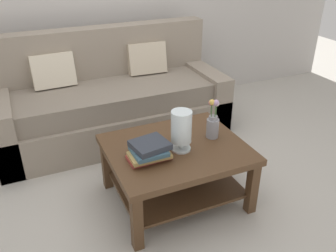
# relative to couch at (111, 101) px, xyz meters

# --- Properties ---
(ground_plane) EXTENTS (10.00, 10.00, 0.00)m
(ground_plane) POSITION_rel_couch_xyz_m (0.13, -0.97, -0.36)
(ground_plane) COLOR #B7B2A8
(couch) EXTENTS (2.26, 0.90, 1.06)m
(couch) POSITION_rel_couch_xyz_m (0.00, 0.00, 0.00)
(couch) COLOR gray
(couch) RESTS_ON ground
(coffee_table) EXTENTS (1.01, 0.85, 0.48)m
(coffee_table) POSITION_rel_couch_xyz_m (0.15, -1.25, -0.02)
(coffee_table) COLOR #4C331E
(coffee_table) RESTS_ON ground
(book_stack_main) EXTENTS (0.30, 0.25, 0.13)m
(book_stack_main) POSITION_rel_couch_xyz_m (-0.09, -1.33, 0.18)
(book_stack_main) COLOR #993833
(book_stack_main) RESTS_ON coffee_table
(glass_hurricane_vase) EXTENTS (0.15, 0.15, 0.31)m
(glass_hurricane_vase) POSITION_rel_couch_xyz_m (0.16, -1.30, 0.29)
(glass_hurricane_vase) COLOR silver
(glass_hurricane_vase) RESTS_ON coffee_table
(flower_pitcher) EXTENTS (0.10, 0.11, 0.32)m
(flower_pitcher) POSITION_rel_couch_xyz_m (0.46, -1.23, 0.24)
(flower_pitcher) COLOR gray
(flower_pitcher) RESTS_ON coffee_table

